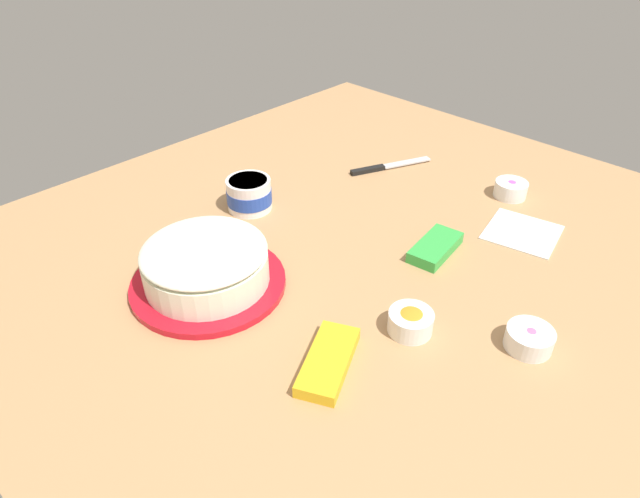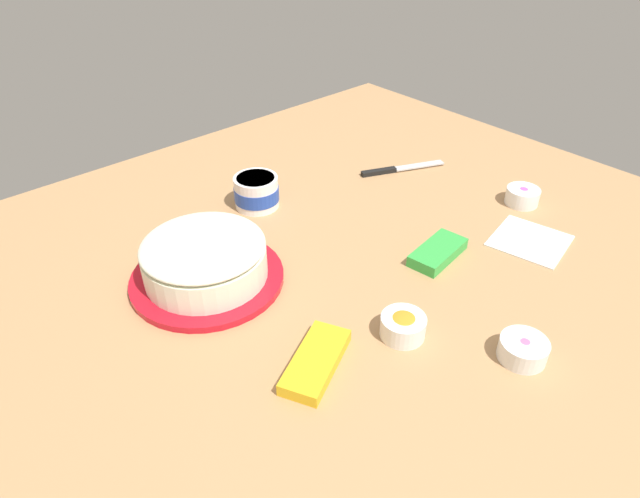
{
  "view_description": "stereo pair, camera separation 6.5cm",
  "coord_description": "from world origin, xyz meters",
  "px_view_note": "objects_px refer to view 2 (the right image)",
  "views": [
    {
      "loc": [
        0.77,
        0.58,
        0.68
      ],
      "look_at": [
        0.11,
        -0.06,
        0.04
      ],
      "focal_mm": 30.85,
      "sensor_mm": 36.0,
      "label": 1
    },
    {
      "loc": [
        0.72,
        0.62,
        0.68
      ],
      "look_at": [
        0.11,
        -0.06,
        0.04
      ],
      "focal_mm": 30.85,
      "sensor_mm": 36.0,
      "label": 2
    }
  ],
  "objects_px": {
    "candy_box_upper": "(438,252)",
    "paper_napkin": "(530,240)",
    "frosted_cake": "(205,261)",
    "sprinkle_bowl_orange": "(403,325)",
    "frosting_tub": "(256,191)",
    "spreading_knife": "(395,169)",
    "sprinkle_bowl_rainbow": "(523,195)",
    "sprinkle_bowl_pink": "(523,349)",
    "candy_box_lower": "(316,361)"
  },
  "relations": [
    {
      "from": "paper_napkin",
      "to": "candy_box_lower",
      "type": "bearing_deg",
      "value": -3.91
    },
    {
      "from": "candy_box_upper",
      "to": "sprinkle_bowl_orange",
      "type": "bearing_deg",
      "value": 16.35
    },
    {
      "from": "sprinkle_bowl_pink",
      "to": "sprinkle_bowl_orange",
      "type": "bearing_deg",
      "value": -57.41
    },
    {
      "from": "frosting_tub",
      "to": "spreading_knife",
      "type": "height_order",
      "value": "frosting_tub"
    },
    {
      "from": "sprinkle_bowl_rainbow",
      "to": "sprinkle_bowl_orange",
      "type": "bearing_deg",
      "value": 10.95
    },
    {
      "from": "frosted_cake",
      "to": "spreading_knife",
      "type": "bearing_deg",
      "value": -173.99
    },
    {
      "from": "candy_box_upper",
      "to": "spreading_knife",
      "type": "bearing_deg",
      "value": -133.25
    },
    {
      "from": "frosting_tub",
      "to": "sprinkle_bowl_pink",
      "type": "relative_size",
      "value": 1.32
    },
    {
      "from": "frosted_cake",
      "to": "sprinkle_bowl_orange",
      "type": "relative_size",
      "value": 3.78
    },
    {
      "from": "sprinkle_bowl_pink",
      "to": "candy_box_upper",
      "type": "bearing_deg",
      "value": -114.05
    },
    {
      "from": "frosting_tub",
      "to": "sprinkle_bowl_pink",
      "type": "height_order",
      "value": "frosting_tub"
    },
    {
      "from": "sprinkle_bowl_pink",
      "to": "sprinkle_bowl_rainbow",
      "type": "height_order",
      "value": "sprinkle_bowl_rainbow"
    },
    {
      "from": "spreading_knife",
      "to": "sprinkle_bowl_rainbow",
      "type": "height_order",
      "value": "sprinkle_bowl_rainbow"
    },
    {
      "from": "frosted_cake",
      "to": "sprinkle_bowl_pink",
      "type": "distance_m",
      "value": 0.6
    },
    {
      "from": "sprinkle_bowl_pink",
      "to": "candy_box_lower",
      "type": "distance_m",
      "value": 0.35
    },
    {
      "from": "frosted_cake",
      "to": "spreading_knife",
      "type": "xyz_separation_m",
      "value": [
        -0.63,
        -0.07,
        -0.04
      ]
    },
    {
      "from": "frosted_cake",
      "to": "frosting_tub",
      "type": "xyz_separation_m",
      "value": [
        -0.25,
        -0.17,
        -0.01
      ]
    },
    {
      "from": "spreading_knife",
      "to": "paper_napkin",
      "type": "relative_size",
      "value": 1.49
    },
    {
      "from": "candy_box_upper",
      "to": "paper_napkin",
      "type": "height_order",
      "value": "candy_box_upper"
    },
    {
      "from": "sprinkle_bowl_orange",
      "to": "candy_box_lower",
      "type": "xyz_separation_m",
      "value": [
        0.16,
        -0.05,
        -0.01
      ]
    },
    {
      "from": "frosting_tub",
      "to": "spreading_knife",
      "type": "bearing_deg",
      "value": 165.03
    },
    {
      "from": "frosted_cake",
      "to": "paper_napkin",
      "type": "relative_size",
      "value": 2.01
    },
    {
      "from": "frosting_tub",
      "to": "paper_napkin",
      "type": "xyz_separation_m",
      "value": [
        -0.35,
        0.52,
        -0.04
      ]
    },
    {
      "from": "sprinkle_bowl_pink",
      "to": "frosted_cake",
      "type": "bearing_deg",
      "value": -61.94
    },
    {
      "from": "frosting_tub",
      "to": "spreading_knife",
      "type": "xyz_separation_m",
      "value": [
        -0.38,
        0.1,
        -0.03
      ]
    },
    {
      "from": "candy_box_lower",
      "to": "sprinkle_bowl_rainbow",
      "type": "bearing_deg",
      "value": 158.56
    },
    {
      "from": "candy_box_lower",
      "to": "paper_napkin",
      "type": "relative_size",
      "value": 1.06
    },
    {
      "from": "sprinkle_bowl_orange",
      "to": "paper_napkin",
      "type": "bearing_deg",
      "value": -179.28
    },
    {
      "from": "frosting_tub",
      "to": "candy_box_lower",
      "type": "distance_m",
      "value": 0.54
    },
    {
      "from": "frosting_tub",
      "to": "candy_box_upper",
      "type": "relative_size",
      "value": 0.77
    },
    {
      "from": "candy_box_lower",
      "to": "candy_box_upper",
      "type": "bearing_deg",
      "value": 162.1
    },
    {
      "from": "frosted_cake",
      "to": "sprinkle_bowl_orange",
      "type": "xyz_separation_m",
      "value": [
        -0.17,
        0.36,
        -0.03
      ]
    },
    {
      "from": "sprinkle_bowl_orange",
      "to": "paper_napkin",
      "type": "relative_size",
      "value": 0.53
    },
    {
      "from": "sprinkle_bowl_orange",
      "to": "sprinkle_bowl_pink",
      "type": "bearing_deg",
      "value": 122.59
    },
    {
      "from": "spreading_knife",
      "to": "candy_box_lower",
      "type": "distance_m",
      "value": 0.72
    },
    {
      "from": "spreading_knife",
      "to": "sprinkle_bowl_orange",
      "type": "distance_m",
      "value": 0.62
    },
    {
      "from": "sprinkle_bowl_pink",
      "to": "sprinkle_bowl_orange",
      "type": "xyz_separation_m",
      "value": [
        0.11,
        -0.17,
        0.0
      ]
    },
    {
      "from": "candy_box_upper",
      "to": "sprinkle_bowl_rainbow",
      "type": "bearing_deg",
      "value": 172.64
    },
    {
      "from": "spreading_knife",
      "to": "candy_box_upper",
      "type": "height_order",
      "value": "candy_box_upper"
    },
    {
      "from": "candy_box_upper",
      "to": "frosting_tub",
      "type": "bearing_deg",
      "value": -77.71
    },
    {
      "from": "frosted_cake",
      "to": "paper_napkin",
      "type": "distance_m",
      "value": 0.7
    },
    {
      "from": "sprinkle_bowl_pink",
      "to": "candy_box_lower",
      "type": "relative_size",
      "value": 0.51
    },
    {
      "from": "spreading_knife",
      "to": "candy_box_lower",
      "type": "relative_size",
      "value": 1.4
    },
    {
      "from": "frosted_cake",
      "to": "paper_napkin",
      "type": "height_order",
      "value": "frosted_cake"
    },
    {
      "from": "frosted_cake",
      "to": "sprinkle_bowl_orange",
      "type": "distance_m",
      "value": 0.4
    },
    {
      "from": "frosted_cake",
      "to": "sprinkle_bowl_rainbow",
      "type": "height_order",
      "value": "frosted_cake"
    },
    {
      "from": "spreading_knife",
      "to": "sprinkle_bowl_pink",
      "type": "height_order",
      "value": "sprinkle_bowl_pink"
    },
    {
      "from": "candy_box_lower",
      "to": "candy_box_upper",
      "type": "distance_m",
      "value": 0.4
    },
    {
      "from": "frosted_cake",
      "to": "candy_box_lower",
      "type": "xyz_separation_m",
      "value": [
        -0.01,
        0.31,
        -0.04
      ]
    },
    {
      "from": "sprinkle_bowl_pink",
      "to": "paper_napkin",
      "type": "distance_m",
      "value": 0.36
    }
  ]
}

